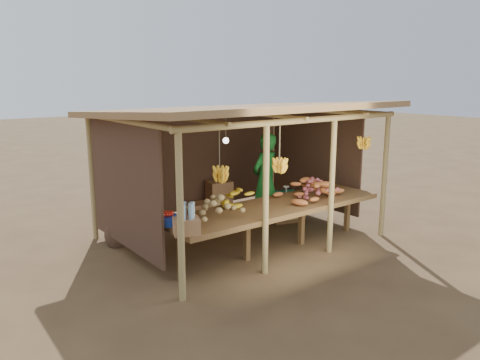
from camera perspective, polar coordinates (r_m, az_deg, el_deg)
ground at (r=8.52m, az=0.00°, el=-6.91°), size 60.00×60.00×0.00m
stall_structure at (r=8.03m, az=0.37°, el=5.92°), size 4.70×3.50×2.43m
counter at (r=7.61m, az=4.39°, el=-3.49°), size 3.90×1.05×0.80m
potato_heap at (r=6.77m, az=-3.02°, el=-3.33°), size 1.09×0.82×0.37m
sweet_potato_heap at (r=8.11m, az=8.66°, el=-0.84°), size 1.24×0.87×0.36m
onion_heap at (r=8.21m, az=9.58°, el=-0.74°), size 0.85×0.56×0.36m
banana_pile at (r=7.47m, az=0.13°, el=-1.87°), size 0.73×0.50×0.35m
tomato_basin at (r=6.64m, az=-8.92°, el=-4.74°), size 0.34×0.34×0.18m
bottle_box at (r=6.18m, az=-6.55°, el=-5.12°), size 0.42×0.38×0.43m
vendor at (r=9.01m, az=3.07°, el=0.04°), size 0.73×0.56×1.79m
tarp_crate at (r=9.42m, az=5.44°, el=-3.16°), size 0.76×0.70×0.74m
carton_stack at (r=9.48m, az=-3.37°, el=-2.86°), size 1.06×0.48×0.75m
burlap_sacks at (r=8.36m, az=-13.58°, el=-5.88°), size 0.81×0.42×0.57m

